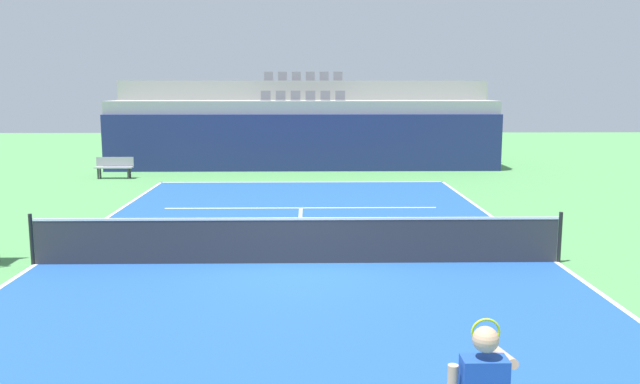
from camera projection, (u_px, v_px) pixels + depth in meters
ground_plane at (298, 264)px, 13.92m from camera, size 80.00×80.00×0.00m
court_surface at (298, 263)px, 13.92m from camera, size 11.00×24.00×0.01m
baseline_far at (302, 182)px, 25.72m from camera, size 11.00×0.10×0.00m
sideline_left at (36, 264)px, 13.82m from camera, size 0.10×24.00×0.00m
sideline_right at (556, 262)px, 14.01m from camera, size 0.10×24.00×0.00m
service_line_far at (301, 208)px, 20.24m from camera, size 8.26×0.10×0.00m
centre_service_line at (300, 230)px, 17.08m from camera, size 0.10×6.40×0.00m
back_wall at (303, 143)px, 28.96m from camera, size 17.36×0.30×2.47m
stands_tier_lower at (303, 134)px, 30.25m from camera, size 17.36×2.40×3.04m
stands_tier_upper at (303, 122)px, 32.54m from camera, size 17.36×2.40×3.94m
seating_row_lower at (303, 98)px, 30.08m from camera, size 3.82×0.44×0.44m
seating_row_upper at (303, 78)px, 32.31m from camera, size 3.82×0.44×0.44m
tennis_net at (298, 240)px, 13.84m from camera, size 11.08×0.08×1.07m
player_bench at (114, 166)px, 26.79m from camera, size 1.50×0.40×0.85m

